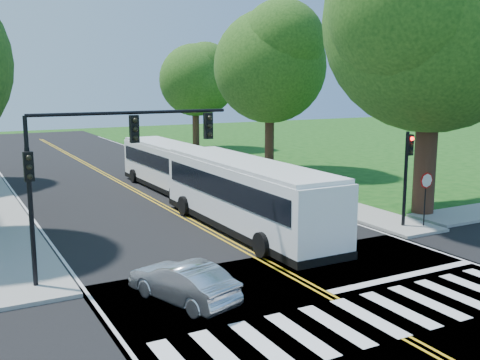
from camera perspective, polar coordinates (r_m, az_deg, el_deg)
ground at (r=17.65m, az=11.81°, el=-12.94°), size 140.00×140.00×0.00m
road at (r=32.84m, az=-8.82°, el=-2.05°), size 14.00×96.00×0.01m
cross_road at (r=17.65m, az=11.81°, el=-12.93°), size 60.00×12.00×0.01m
center_line at (r=36.57m, az=-10.93°, el=-0.87°), size 0.36×70.00×0.01m
edge_line_w at (r=35.19m, az=-21.54°, el=-1.82°), size 0.12×70.00×0.01m
edge_line_e at (r=39.09m, az=-1.39°, el=0.02°), size 0.12×70.00×0.01m
crosswalk at (r=17.30m, az=12.91°, el=-13.42°), size 12.60×3.00×0.01m
stop_bar at (r=20.98m, az=16.39°, el=-9.33°), size 6.60×0.40×0.01m
sidewalk_ne at (r=42.39m, az=-1.43°, el=0.89°), size 2.60×40.00×0.15m
tree_ne_big at (r=29.81m, az=19.04°, el=14.90°), size 10.80×10.80×14.91m
tree_east_mid at (r=42.54m, az=3.07°, el=11.43°), size 8.40×8.40×11.93m
tree_east_far at (r=57.20m, az=-4.57°, el=10.07°), size 7.20×7.20×10.34m
signal_nw at (r=19.49m, az=-13.92°, el=2.53°), size 7.15×0.46×5.66m
signal_ne at (r=26.87m, az=16.61°, el=1.36°), size 0.30×0.46×4.40m
stop_sign at (r=27.27m, az=18.38°, el=-0.60°), size 0.76×0.08×2.53m
bus_lead at (r=25.63m, az=0.60°, el=-1.45°), size 3.06×12.49×3.23m
bus_follow at (r=35.58m, az=-7.03°, el=1.45°), size 2.90×11.32×2.91m
hatchback at (r=17.84m, az=-5.81°, el=-10.26°), size 2.52×4.15×1.29m
suv at (r=30.60m, az=4.36°, el=-1.64°), size 2.87×4.84×1.26m
dark_sedan at (r=37.19m, az=-1.71°, el=0.47°), size 3.03×4.63×1.25m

